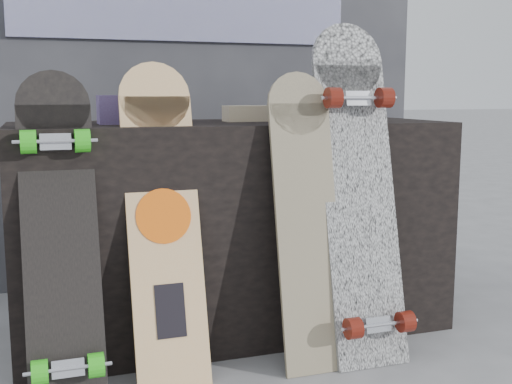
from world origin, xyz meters
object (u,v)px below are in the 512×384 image
object	(u,v)px
vendor_table	(232,227)
longboard_geisha	(163,212)
longboard_cascadia	(359,185)
skateboard_dark	(60,230)
longboard_celtic	(306,211)

from	to	relation	value
vendor_table	longboard_geisha	bearing A→B (deg)	-136.25
longboard_geisha	longboard_cascadia	xyz separation A→B (m)	(0.66, -0.07, 0.06)
vendor_table	skateboard_dark	world-z (taller)	skateboard_dark
longboard_geisha	skateboard_dark	xyz separation A→B (m)	(-0.32, -0.05, -0.03)
longboard_cascadia	skateboard_dark	world-z (taller)	longboard_cascadia
longboard_geisha	longboard_cascadia	world-z (taller)	longboard_cascadia
skateboard_dark	longboard_celtic	bearing A→B (deg)	-2.21
longboard_cascadia	vendor_table	bearing A→B (deg)	131.81
vendor_table	longboard_celtic	world-z (taller)	longboard_celtic
longboard_geisha	longboard_celtic	xyz separation A→B (m)	(0.46, -0.08, -0.01)
longboard_celtic	longboard_cascadia	bearing A→B (deg)	2.59
vendor_table	skateboard_dark	xyz separation A→B (m)	(-0.64, -0.36, 0.11)
longboard_celtic	skateboard_dark	distance (m)	0.78
longboard_celtic	longboard_cascadia	xyz separation A→B (m)	(0.20, 0.01, 0.08)
vendor_table	longboard_cascadia	bearing A→B (deg)	-48.19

